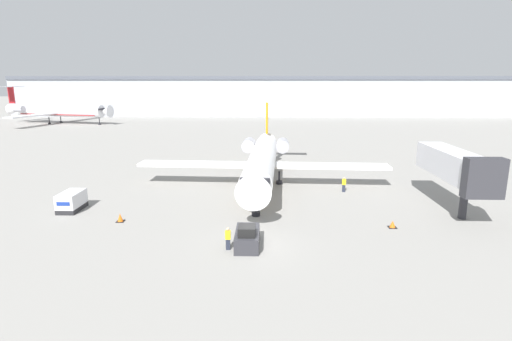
% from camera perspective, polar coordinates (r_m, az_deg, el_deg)
% --- Properties ---
extents(ground_plane, '(600.00, 600.00, 0.00)m').
position_cam_1_polar(ground_plane, '(30.62, -0.69, -11.08)').
color(ground_plane, gray).
extents(terminal_building, '(180.00, 16.80, 14.01)m').
position_cam_1_polar(terminal_building, '(148.11, 1.20, 10.60)').
color(terminal_building, '#9EA3AD').
rests_on(terminal_building, ground).
extents(airplane_main, '(30.04, 28.59, 9.42)m').
position_cam_1_polar(airplane_main, '(47.65, 0.92, 1.60)').
color(airplane_main, white).
rests_on(airplane_main, ground).
extents(pushback_tug, '(1.80, 3.88, 1.89)m').
position_cam_1_polar(pushback_tug, '(30.81, -1.25, -9.50)').
color(pushback_tug, '#2D2D33').
rests_on(pushback_tug, ground).
extents(luggage_cart, '(1.77, 3.24, 1.82)m').
position_cam_1_polar(luggage_cart, '(42.86, -24.85, -4.00)').
color(luggage_cart, '#232326').
rests_on(luggage_cart, ground).
extents(worker_near_tug, '(0.40, 0.24, 1.75)m').
position_cam_1_polar(worker_near_tug, '(30.16, -4.03, -9.61)').
color(worker_near_tug, '#232838').
rests_on(worker_near_tug, ground).
extents(worker_by_wing, '(0.40, 0.24, 1.74)m').
position_cam_1_polar(worker_by_wing, '(46.34, 12.45, -1.91)').
color(worker_by_wing, '#232838').
rests_on(worker_by_wing, ground).
extents(traffic_cone_left, '(0.69, 0.69, 0.77)m').
position_cam_1_polar(traffic_cone_left, '(37.98, -18.83, -6.40)').
color(traffic_cone_left, black).
rests_on(traffic_cone_left, ground).
extents(traffic_cone_right, '(0.71, 0.71, 0.62)m').
position_cam_1_polar(traffic_cone_right, '(36.54, 18.92, -7.29)').
color(traffic_cone_right, black).
rests_on(traffic_cone_right, ground).
extents(airplane_parked_far_left, '(35.56, 33.97, 10.76)m').
position_cam_1_polar(airplane_parked_far_left, '(133.19, -26.55, 7.69)').
color(airplane_parked_far_left, white).
rests_on(airplane_parked_far_left, ground).
extents(jet_bridge, '(3.20, 12.23, 6.19)m').
position_cam_1_polar(jet_bridge, '(42.45, 26.56, 0.61)').
color(jet_bridge, '#2D2D33').
rests_on(jet_bridge, ground).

